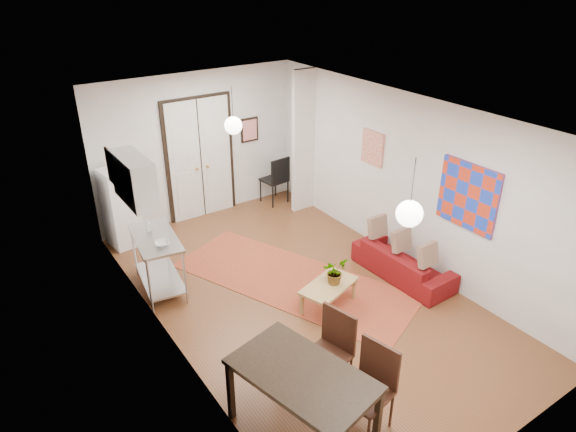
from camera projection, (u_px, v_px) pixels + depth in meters
floor at (301, 294)px, 8.10m from camera, size 7.00×7.00×0.00m
ceiling at (304, 114)px, 6.79m from camera, size 4.20×7.00×0.02m
wall_back at (198, 147)px, 10.03m from camera, size 4.20×0.02×2.90m
wall_front at (517, 348)px, 4.86m from camera, size 4.20×0.02×2.90m
wall_left at (165, 254)px, 6.39m from camera, size 0.02×7.00×2.90m
wall_right at (405, 181)px, 8.50m from camera, size 0.02×7.00×2.90m
double_doors at (200, 159)px, 10.11m from camera, size 1.44×0.06×2.50m
stub_partition at (303, 143)px, 10.26m from camera, size 0.50×0.10×2.90m
wall_cabinet at (134, 179)px, 7.39m from camera, size 0.35×1.00×0.70m
painting_popart at (468, 196)px, 7.47m from camera, size 0.05×1.00×1.00m
painting_abstract at (373, 148)px, 8.92m from camera, size 0.05×0.50×0.60m
poster_back at (250, 130)px, 10.52m from camera, size 0.40×0.03×0.50m
print_left at (112, 168)px, 7.66m from camera, size 0.03×0.44×0.54m
pendant_back at (233, 125)px, 8.56m from camera, size 0.30×0.30×0.80m
pendant_front at (409, 214)px, 5.60m from camera, size 0.30×0.30×0.80m
kilim_rug at (293, 281)px, 8.43m from camera, size 2.95×4.29×0.01m
sofa at (403, 263)px, 8.45m from camera, size 0.74×1.79×0.52m
coffee_table at (329, 288)px, 7.66m from camera, size 1.02×0.76×0.40m
potted_plant at (335, 271)px, 7.59m from camera, size 0.40×0.43×0.39m
kitchen_counter at (158, 255)px, 7.99m from camera, size 0.77×1.29×0.94m
bowl at (162, 243)px, 7.61m from camera, size 0.26×0.26×0.05m
soap_bottle at (148, 225)px, 7.99m from camera, size 0.10×0.10×0.19m
fridge at (121, 208)px, 9.22m from camera, size 0.59×0.59×1.48m
dining_table at (302, 380)px, 5.42m from camera, size 1.22×1.72×0.86m
dining_chair_near at (320, 345)px, 6.12m from camera, size 0.61×0.77×1.06m
dining_chair_far at (359, 380)px, 5.61m from camera, size 0.61×0.77×1.06m
black_side_chair at (271, 174)px, 10.99m from camera, size 0.53×0.53×1.05m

